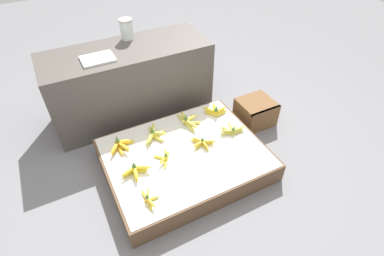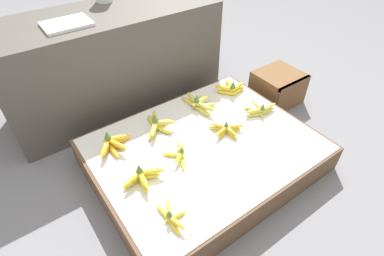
{
  "view_description": "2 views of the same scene",
  "coord_description": "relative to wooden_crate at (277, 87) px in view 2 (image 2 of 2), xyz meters",
  "views": [
    {
      "loc": [
        -0.71,
        -1.5,
        1.88
      ],
      "look_at": [
        0.08,
        0.04,
        0.37
      ],
      "focal_mm": 28.0,
      "sensor_mm": 36.0,
      "label": 1
    },
    {
      "loc": [
        -0.78,
        -0.96,
        1.36
      ],
      "look_at": [
        -0.06,
        0.04,
        0.29
      ],
      "focal_mm": 28.0,
      "sensor_mm": 36.0,
      "label": 2
    }
  ],
  "objects": [
    {
      "name": "back_vendor_table",
      "position": [
        -0.98,
        0.69,
        0.22
      ],
      "size": [
        1.48,
        0.57,
        0.68
      ],
      "color": "#4C4742",
      "rests_on": "ground_plane"
    },
    {
      "name": "wooden_crate",
      "position": [
        0.0,
        0.0,
        0.0
      ],
      "size": [
        0.32,
        0.3,
        0.23
      ],
      "color": "brown",
      "rests_on": "ground_plane"
    },
    {
      "name": "display_platform",
      "position": [
        -0.86,
        -0.22,
        -0.03
      ],
      "size": [
        1.24,
        0.97,
        0.17
      ],
      "color": "brown",
      "rests_on": "ground_plane"
    },
    {
      "name": "ground_plane",
      "position": [
        -0.86,
        -0.22,
        -0.12
      ],
      "size": [
        10.0,
        10.0,
        0.0
      ],
      "primitive_type": "plane",
      "color": "slate"
    },
    {
      "name": "banana_bunch_middle_midleft",
      "position": [
        -1.03,
        -0.22,
        0.08
      ],
      "size": [
        0.15,
        0.18,
        0.08
      ],
      "color": "yellow",
      "rests_on": "display_platform"
    },
    {
      "name": "banana_bunch_front_left",
      "position": [
        -1.28,
        -0.52,
        0.08
      ],
      "size": [
        0.11,
        0.19,
        0.08
      ],
      "color": "gold",
      "rests_on": "display_platform"
    },
    {
      "name": "banana_bunch_middle_midright",
      "position": [
        -0.7,
        -0.21,
        0.08
      ],
      "size": [
        0.2,
        0.19,
        0.08
      ],
      "color": "gold",
      "rests_on": "display_platform"
    },
    {
      "name": "banana_bunch_back_right",
      "position": [
        -0.4,
        0.09,
        0.09
      ],
      "size": [
        0.21,
        0.16,
        0.12
      ],
      "color": "yellow",
      "rests_on": "display_platform"
    },
    {
      "name": "banana_bunch_back_left",
      "position": [
        -1.3,
        0.05,
        0.09
      ],
      "size": [
        0.23,
        0.16,
        0.11
      ],
      "color": "gold",
      "rests_on": "display_platform"
    },
    {
      "name": "banana_bunch_back_midright",
      "position": [
        -0.68,
        0.08,
        0.09
      ],
      "size": [
        0.17,
        0.29,
        0.11
      ],
      "color": "#DBCC4C",
      "rests_on": "display_platform"
    },
    {
      "name": "banana_bunch_back_midleft",
      "position": [
        -1.01,
        0.06,
        0.09
      ],
      "size": [
        0.22,
        0.24,
        0.11
      ],
      "color": "#DBCC4C",
      "rests_on": "display_platform"
    },
    {
      "name": "banana_bunch_middle_right",
      "position": [
        -0.4,
        -0.19,
        0.08
      ],
      "size": [
        0.23,
        0.16,
        0.09
      ],
      "color": "gold",
      "rests_on": "display_platform"
    },
    {
      "name": "foam_tray_white",
      "position": [
        -1.24,
        0.61,
        0.58
      ],
      "size": [
        0.26,
        0.2,
        0.02
      ],
      "color": "white",
      "rests_on": "back_vendor_table"
    },
    {
      "name": "banana_bunch_middle_left",
      "position": [
        -1.28,
        -0.25,
        0.09
      ],
      "size": [
        0.23,
        0.15,
        0.11
      ],
      "color": "yellow",
      "rests_on": "display_platform"
    }
  ]
}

